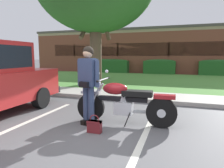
% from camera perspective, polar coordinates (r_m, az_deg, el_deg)
% --- Properties ---
extents(ground_plane, '(140.00, 140.00, 0.00)m').
position_cam_1_polar(ground_plane, '(3.79, -8.98, -15.59)').
color(ground_plane, '#565659').
extents(curb_strip, '(60.00, 0.20, 0.12)m').
position_cam_1_polar(curb_strip, '(6.94, 5.10, -4.24)').
color(curb_strip, '#ADA89E').
rests_on(curb_strip, ground).
extents(concrete_walk, '(60.00, 1.50, 0.08)m').
position_cam_1_polar(concrete_walk, '(7.75, 6.68, -3.15)').
color(concrete_walk, '#ADA89E').
rests_on(concrete_walk, ground).
extents(grass_lawn, '(60.00, 8.91, 0.06)m').
position_cam_1_polar(grass_lawn, '(12.83, 11.92, 1.00)').
color(grass_lawn, '#518E3D').
rests_on(grass_lawn, ground).
extents(stall_stripe_0, '(0.24, 4.40, 0.01)m').
position_cam_1_polar(stall_stripe_0, '(4.89, -25.30, -10.79)').
color(stall_stripe_0, silver).
rests_on(stall_stripe_0, ground).
extents(stall_stripe_1, '(0.24, 4.40, 0.01)m').
position_cam_1_polar(stall_stripe_1, '(3.63, 7.71, -16.57)').
color(stall_stripe_1, silver).
rests_on(stall_stripe_1, ground).
extents(motorcycle, '(2.24, 0.82, 1.18)m').
position_cam_1_polar(motorcycle, '(4.55, 4.60, -5.18)').
color(motorcycle, black).
rests_on(motorcycle, ground).
extents(rider_person, '(0.56, 0.35, 1.70)m').
position_cam_1_polar(rider_person, '(4.46, -6.60, 1.20)').
color(rider_person, black).
rests_on(rider_person, ground).
extents(handbag, '(0.28, 0.13, 0.36)m').
position_cam_1_polar(handbag, '(4.14, -4.88, -11.32)').
color(handbag, maroon).
rests_on(handbag, ground).
extents(hedge_left, '(3.37, 0.90, 1.24)m').
position_cam_1_polar(hedge_left, '(18.49, -0.57, 5.11)').
color(hedge_left, '#235623').
rests_on(hedge_left, ground).
extents(hedge_center_left, '(2.55, 0.90, 1.24)m').
position_cam_1_polar(hedge_center_left, '(17.47, 12.98, 4.76)').
color(hedge_center_left, '#235623').
rests_on(hedge_center_left, ground).
extents(hedge_center_right, '(2.73, 0.90, 1.24)m').
position_cam_1_polar(hedge_center_right, '(17.51, 27.27, 4.11)').
color(hedge_center_right, '#235623').
rests_on(hedge_center_right, ground).
extents(brick_building, '(26.03, 9.45, 3.94)m').
position_cam_1_polar(brick_building, '(22.33, 16.34, 8.64)').
color(brick_building, brown).
rests_on(brick_building, ground).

